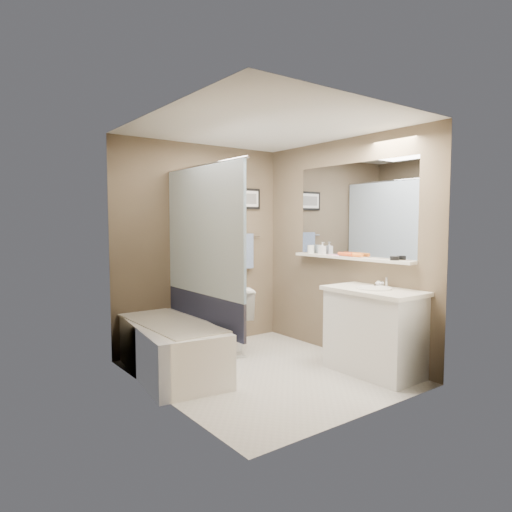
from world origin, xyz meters
TOP-DOWN VIEW (x-y plane):
  - ground at (0.00, 0.00)m, footprint 2.50×2.50m
  - ceiling at (0.00, 0.00)m, footprint 2.20×2.50m
  - wall_back at (0.00, 1.23)m, footprint 2.20×0.04m
  - wall_front at (0.00, -1.23)m, footprint 2.20×0.04m
  - wall_left at (-1.08, 0.00)m, footprint 0.04×2.50m
  - wall_right at (1.08, 0.00)m, footprint 0.04×2.50m
  - tile_surround at (-1.09, 0.50)m, footprint 0.02×1.55m
  - curtain_rod at (-0.40, 0.50)m, footprint 0.02×1.55m
  - curtain_upper at (-0.40, 0.50)m, footprint 0.03×1.45m
  - curtain_lower at (-0.40, 0.50)m, footprint 0.03×1.45m
  - mirror at (1.09, -0.15)m, footprint 0.02×1.60m
  - shelf at (1.04, -0.15)m, footprint 0.12×1.60m
  - towel_bar at (0.55, 1.22)m, footprint 0.60×0.02m
  - towel at (0.55, 1.20)m, footprint 0.34×0.05m
  - art_frame at (0.55, 1.23)m, footprint 0.62×0.02m
  - art_mat at (0.55, 1.22)m, footprint 0.56×0.00m
  - art_image at (0.55, 1.22)m, footprint 0.50×0.00m
  - door at (0.55, -1.24)m, footprint 0.80×0.02m
  - door_handle at (0.22, -1.19)m, footprint 0.10×0.02m
  - bathtub at (-0.75, 0.55)m, footprint 0.89×1.58m
  - tub_rim at (-0.75, 0.55)m, footprint 0.56×1.36m
  - toilet at (0.13, 0.84)m, footprint 0.67×0.86m
  - vanity at (0.85, -0.65)m, footprint 0.51×0.90m
  - countertop at (0.84, -0.65)m, footprint 0.54×0.96m
  - sink_basin at (0.83, -0.65)m, footprint 0.34×0.34m
  - faucet_spout at (1.03, -0.65)m, footprint 0.02×0.02m
  - faucet_knob at (1.03, -0.55)m, footprint 0.05×0.05m
  - candle_bowl_near at (1.04, -0.73)m, footprint 0.09×0.09m
  - hair_brush_front at (1.04, -0.22)m, footprint 0.04×0.22m
  - hair_brush_back at (1.04, -0.10)m, footprint 0.07×0.22m
  - pink_comb at (1.04, 0.07)m, footprint 0.04×0.16m
  - glass_jar at (1.04, 0.45)m, footprint 0.08×0.08m
  - soap_bottle at (1.04, 0.26)m, footprint 0.07×0.07m

SIDE VIEW (x-z plane):
  - ground at x=0.00m, z-range 0.00..0.00m
  - bathtub at x=-0.75m, z-range 0.00..0.50m
  - toilet at x=0.13m, z-range 0.00..0.77m
  - vanity at x=0.85m, z-range 0.00..0.80m
  - tub_rim at x=-0.75m, z-range 0.49..0.51m
  - curtain_lower at x=-0.40m, z-range 0.40..0.76m
  - countertop at x=0.84m, z-range 0.80..0.84m
  - sink_basin at x=0.83m, z-range 0.84..0.86m
  - faucet_knob at x=1.03m, z-range 0.84..0.90m
  - faucet_spout at x=1.03m, z-range 0.84..0.94m
  - tile_surround at x=-1.09m, z-range 0.00..2.00m
  - door at x=0.55m, z-range 0.00..2.00m
  - door_handle at x=0.22m, z-range 0.99..1.01m
  - shelf at x=1.04m, z-range 1.09..1.11m
  - pink_comb at x=1.04m, z-range 1.11..1.12m
  - towel at x=0.55m, z-range 0.90..1.34m
  - candle_bowl_near at x=1.04m, z-range 1.11..1.16m
  - hair_brush_front at x=1.04m, z-range 1.12..1.16m
  - hair_brush_back at x=1.04m, z-range 1.12..1.16m
  - glass_jar at x=1.04m, z-range 1.11..1.22m
  - soap_bottle at x=1.04m, z-range 1.11..1.26m
  - wall_back at x=0.00m, z-range 0.00..2.40m
  - wall_front at x=0.00m, z-range 0.00..2.40m
  - wall_left at x=-1.08m, z-range 0.00..2.40m
  - wall_right at x=1.08m, z-range 0.00..2.40m
  - towel_bar at x=0.55m, z-range 1.29..1.31m
  - curtain_upper at x=-0.40m, z-range 0.76..2.04m
  - mirror at x=1.09m, z-range 1.12..2.12m
  - art_frame at x=0.55m, z-range 1.65..1.91m
  - art_mat at x=0.55m, z-range 1.68..1.88m
  - art_image at x=0.55m, z-range 1.72..1.84m
  - curtain_rod at x=-0.40m, z-range 2.04..2.06m
  - ceiling at x=0.00m, z-range 2.36..2.40m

